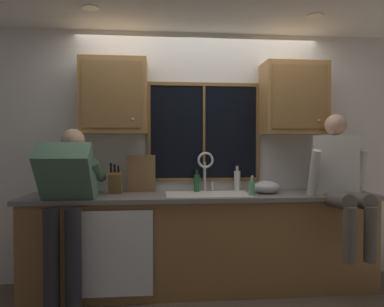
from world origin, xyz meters
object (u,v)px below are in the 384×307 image
(bottle_green_glass, at_px, (197,183))
(bottle_tall_clear, at_px, (237,180))
(knife_block, at_px, (115,182))
(person_standing, at_px, (67,197))
(cutting_board, at_px, (141,174))
(mixing_bowl, at_px, (266,187))
(soap_dispenser, at_px, (252,188))
(person_sitting_on_counter, at_px, (340,176))

(bottle_green_glass, relative_size, bottle_tall_clear, 0.85)
(knife_block, distance_m, bottle_tall_clear, 1.23)
(bottle_tall_clear, bearing_deg, bottle_green_glass, -173.69)
(person_standing, relative_size, bottle_green_glass, 6.79)
(knife_block, bearing_deg, cutting_board, 20.87)
(person_standing, xyz_separation_m, cutting_board, (0.60, 0.51, 0.15))
(knife_block, bearing_deg, person_standing, -130.28)
(mixing_bowl, bearing_deg, person_standing, -170.57)
(cutting_board, relative_size, bottle_tall_clear, 1.42)
(cutting_board, height_order, soap_dispenser, cutting_board)
(knife_block, bearing_deg, person_sitting_on_counter, -10.58)
(bottle_green_glass, height_order, bottle_tall_clear, bottle_tall_clear)
(knife_block, height_order, cutting_board, cutting_board)
(knife_block, relative_size, bottle_tall_clear, 1.21)
(person_standing, relative_size, cutting_board, 4.08)
(person_sitting_on_counter, xyz_separation_m, bottle_tall_clear, (-0.85, 0.49, -0.07))
(cutting_board, distance_m, soap_dispenser, 1.10)
(person_standing, height_order, bottle_tall_clear, person_standing)
(person_sitting_on_counter, height_order, bottle_green_glass, person_sitting_on_counter)
(person_sitting_on_counter, bearing_deg, mixing_bowl, 156.15)
(person_standing, height_order, bottle_green_glass, person_standing)
(soap_dispenser, bearing_deg, bottle_tall_clear, 99.50)
(cutting_board, xyz_separation_m, bottle_tall_clear, (0.98, 0.01, -0.07))
(bottle_green_glass, bearing_deg, soap_dispenser, -32.85)
(person_standing, bearing_deg, knife_block, 49.72)
(person_standing, height_order, knife_block, person_standing)
(person_standing, distance_m, knife_block, 0.56)
(cutting_board, relative_size, mixing_bowl, 1.46)
(person_sitting_on_counter, height_order, soap_dispenser, person_sitting_on_counter)
(knife_block, xyz_separation_m, bottle_green_glass, (0.80, 0.06, -0.02))
(person_sitting_on_counter, relative_size, mixing_bowl, 4.88)
(person_sitting_on_counter, relative_size, soap_dispenser, 6.70)
(person_standing, bearing_deg, soap_dispenser, 5.73)
(soap_dispenser, xyz_separation_m, bottle_tall_clear, (-0.06, 0.36, 0.04))
(person_sitting_on_counter, height_order, mixing_bowl, person_sitting_on_counter)
(knife_block, xyz_separation_m, cutting_board, (0.25, 0.09, 0.08))
(person_sitting_on_counter, xyz_separation_m, bottle_green_glass, (-1.28, 0.44, -0.09))
(knife_block, distance_m, mixing_bowl, 1.47)
(mixing_bowl, distance_m, soap_dispenser, 0.23)
(person_standing, height_order, soap_dispenser, person_standing)
(mixing_bowl, xyz_separation_m, bottle_green_glass, (-0.66, 0.17, 0.03))
(cutting_board, height_order, bottle_green_glass, cutting_board)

